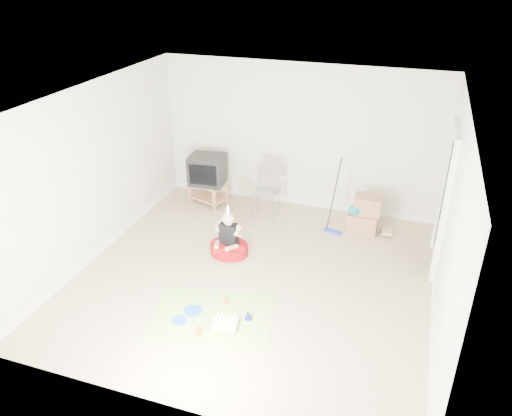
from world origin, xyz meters
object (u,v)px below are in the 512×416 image
(tv_stand, at_px, (208,191))
(birthday_cake, at_px, (226,324))
(crt_tv, at_px, (207,170))
(seated_woman, at_px, (229,243))
(folding_chair, at_px, (266,192))
(cardboard_boxes, at_px, (364,214))

(tv_stand, distance_m, birthday_cake, 3.53)
(birthday_cake, bearing_deg, crt_tv, 116.73)
(crt_tv, bearing_deg, seated_woman, -61.68)
(seated_woman, distance_m, birthday_cake, 1.72)
(folding_chair, relative_size, cardboard_boxes, 1.57)
(folding_chair, distance_m, birthday_cake, 3.03)
(crt_tv, bearing_deg, folding_chair, -13.69)
(crt_tv, distance_m, birthday_cake, 3.58)
(folding_chair, height_order, seated_woman, folding_chair)
(folding_chair, bearing_deg, seated_woman, -97.07)
(tv_stand, distance_m, crt_tv, 0.43)
(crt_tv, bearing_deg, birthday_cake, -68.27)
(folding_chair, relative_size, birthday_cake, 2.94)
(cardboard_boxes, height_order, birthday_cake, cardboard_boxes)
(tv_stand, distance_m, seated_woman, 1.83)
(folding_chair, bearing_deg, cardboard_boxes, 1.92)
(cardboard_boxes, distance_m, birthday_cake, 3.30)
(seated_woman, xyz_separation_m, birthday_cake, (0.58, -1.62, -0.15))
(folding_chair, bearing_deg, tv_stand, 171.31)
(folding_chair, xyz_separation_m, birthday_cake, (0.41, -2.97, -0.44))
(tv_stand, height_order, seated_woman, seated_woman)
(tv_stand, relative_size, seated_woman, 0.88)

